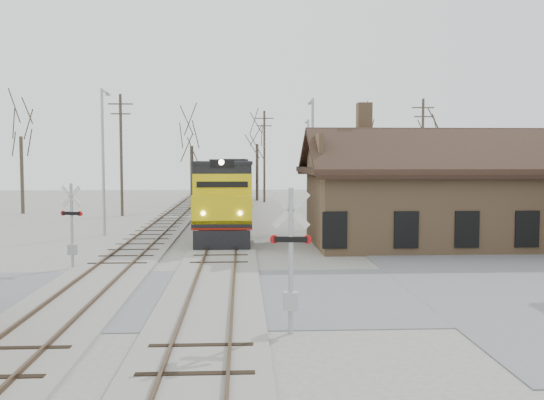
{
  "coord_description": "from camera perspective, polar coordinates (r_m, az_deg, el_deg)",
  "views": [
    {
      "loc": [
        1.02,
        -20.86,
        4.79
      ],
      "look_at": [
        2.52,
        9.0,
        2.7
      ],
      "focal_mm": 40.0,
      "sensor_mm": 36.0,
      "label": 1
    }
  ],
  "objects": [
    {
      "name": "ground",
      "position": [
        21.43,
        -5.6,
        -8.93
      ],
      "size": [
        140.0,
        140.0,
        0.0
      ],
      "primitive_type": "plane",
      "color": "#A29D92",
      "rests_on": "ground"
    },
    {
      "name": "road",
      "position": [
        21.43,
        -5.6,
        -8.89
      ],
      "size": [
        60.0,
        9.0,
        0.03
      ],
      "primitive_type": "cube",
      "color": "slate",
      "rests_on": "ground"
    },
    {
      "name": "track_main",
      "position": [
        36.19,
        -4.47,
        -3.51
      ],
      "size": [
        3.4,
        90.0,
        0.24
      ],
      "color": "#A29D92",
      "rests_on": "ground"
    },
    {
      "name": "track_siding",
      "position": [
        36.59,
        -11.55,
        -3.49
      ],
      "size": [
        3.4,
        90.0,
        0.24
      ],
      "color": "#A29D92",
      "rests_on": "ground"
    },
    {
      "name": "depot",
      "position": [
        34.73,
        15.54,
        -0.08
      ],
      "size": [
        15.2,
        9.31,
        7.9
      ],
      "color": "#95704D",
      "rests_on": "ground"
    },
    {
      "name": "locomotive_lead",
      "position": [
        40.5,
        -4.31,
        0.67
      ],
      "size": [
        3.13,
        20.95,
        4.65
      ],
      "color": "black",
      "rests_on": "ground"
    },
    {
      "name": "locomotive_trailing",
      "position": [
        61.7,
        -3.82,
        1.82
      ],
      "size": [
        3.13,
        20.95,
        4.41
      ],
      "color": "black",
      "rests_on": "ground"
    },
    {
      "name": "crossbuck_near",
      "position": [
        16.49,
        1.78,
        -6.18
      ],
      "size": [
        1.14,
        0.3,
        3.98
      ],
      "rotation": [
        0.0,
        0.0,
        -0.11
      ],
      "color": "#A5A8AD",
      "rests_on": "ground"
    },
    {
      "name": "crossbuck_far",
      "position": [
        27.49,
        -18.31,
        -2.53
      ],
      "size": [
        1.02,
        0.42,
        3.69
      ],
      "rotation": [
        0.0,
        0.0,
        2.81
      ],
      "color": "#A5A8AD",
      "rests_on": "ground"
    },
    {
      "name": "streetlight_a",
      "position": [
        38.57,
        -15.58,
        4.21
      ],
      "size": [
        0.25,
        2.04,
        8.98
      ],
      "color": "#A5A8AD",
      "rests_on": "ground"
    },
    {
      "name": "streetlight_b",
      "position": [
        40.37,
        3.81,
        4.12
      ],
      "size": [
        0.25,
        2.04,
        8.69
      ],
      "color": "#A5A8AD",
      "rests_on": "ground"
    },
    {
      "name": "streetlight_c",
      "position": [
        55.41,
        3.4,
        3.85
      ],
      "size": [
        0.25,
        2.04,
        8.24
      ],
      "color": "#A5A8AD",
      "rests_on": "ground"
    },
    {
      "name": "utility_pole_a",
      "position": [
        51.18,
        -14.01,
        4.35
      ],
      "size": [
        2.0,
        0.24,
        9.96
      ],
      "color": "#382D23",
      "rests_on": "ground"
    },
    {
      "name": "utility_pole_b",
      "position": [
        65.03,
        -0.72,
        4.29
      ],
      "size": [
        2.0,
        0.24,
        9.79
      ],
      "color": "#382D23",
      "rests_on": "ground"
    },
    {
      "name": "utility_pole_c",
      "position": [
        56.0,
        13.97,
        4.35
      ],
      "size": [
        2.0,
        0.24,
        10.04
      ],
      "color": "#382D23",
      "rests_on": "ground"
    },
    {
      "name": "tree_a",
      "position": [
        56.07,
        -22.6,
        6.66
      ],
      "size": [
        4.41,
        4.41,
        10.79
      ],
      "color": "#382D23",
      "rests_on": "ground"
    },
    {
      "name": "tree_b",
      "position": [
        56.31,
        -7.58,
        6.04
      ],
      "size": [
        3.91,
        3.91,
        9.59
      ],
      "color": "#382D23",
      "rests_on": "ground"
    },
    {
      "name": "tree_c",
      "position": [
        67.76,
        -1.41,
        6.17
      ],
      "size": [
        4.22,
        4.22,
        10.33
      ],
      "color": "#382D23",
      "rests_on": "ground"
    },
    {
      "name": "tree_d",
      "position": [
        66.94,
        8.79,
        6.51
      ],
      "size": [
        4.45,
        4.45,
        10.91
      ],
      "color": "#382D23",
      "rests_on": "ground"
    },
    {
      "name": "tree_e",
      "position": [
        59.31,
        14.71,
        5.77
      ],
      "size": [
        3.87,
        3.87,
        9.49
      ],
      "color": "#382D23",
      "rests_on": "ground"
    }
  ]
}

